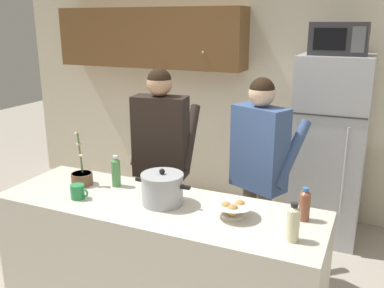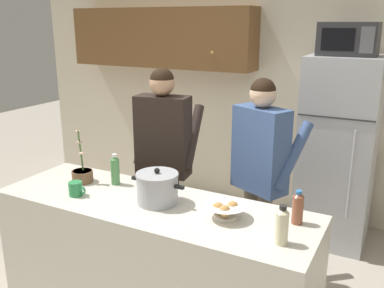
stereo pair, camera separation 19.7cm
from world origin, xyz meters
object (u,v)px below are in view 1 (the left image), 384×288
at_px(person_near_pot, 161,147).
at_px(bottle_mid_counter, 305,204).
at_px(microwave, 339,38).
at_px(person_by_sink, 260,159).
at_px(potted_orchid, 82,177).
at_px(bottle_near_edge, 116,171).
at_px(bottle_far_corner, 293,222).
at_px(cooking_pot, 162,189).
at_px(coffee_mug, 78,192).
at_px(bread_bowl, 233,209).
at_px(refrigerator, 329,149).

relative_size(person_near_pot, bottle_mid_counter, 8.38).
relative_size(microwave, bottle_mid_counter, 2.38).
xyz_separation_m(person_by_sink, potted_orchid, (-1.08, -0.74, -0.05)).
distance_m(person_near_pot, bottle_near_edge, 0.57).
bearing_deg(person_near_pot, bottle_far_corner, -34.37).
distance_m(cooking_pot, coffee_mug, 0.57).
height_order(bread_bowl, potted_orchid, potted_orchid).
height_order(microwave, person_by_sink, microwave).
distance_m(refrigerator, microwave, 1.02).
distance_m(cooking_pot, bread_bowl, 0.47).
xyz_separation_m(person_near_pot, potted_orchid, (-0.29, -0.64, -0.08)).
xyz_separation_m(coffee_mug, potted_orchid, (-0.13, 0.21, 0.01)).
relative_size(microwave, person_near_pot, 0.28).
bearing_deg(bottle_far_corner, cooking_pot, 170.54).
relative_size(microwave, bottle_far_corner, 2.23).
relative_size(person_near_pot, cooking_pot, 4.43).
bearing_deg(coffee_mug, person_by_sink, 45.03).
xyz_separation_m(coffee_mug, bottle_near_edge, (0.10, 0.29, 0.06)).
bearing_deg(cooking_pot, bottle_mid_counter, 8.50).
bearing_deg(bottle_far_corner, potted_orchid, 172.59).
bearing_deg(bread_bowl, cooking_pot, 179.69).
distance_m(cooking_pot, bottle_near_edge, 0.46).
xyz_separation_m(person_by_sink, bread_bowl, (0.06, -0.80, -0.06)).
distance_m(person_by_sink, bottle_far_corner, 1.03).
relative_size(person_by_sink, coffee_mug, 12.60).
bearing_deg(potted_orchid, bottle_mid_counter, 2.68).
xyz_separation_m(refrigerator, bottle_mid_counter, (0.05, -1.70, 0.14)).
distance_m(person_near_pot, coffee_mug, 0.87).
xyz_separation_m(coffee_mug, bread_bowl, (1.01, 0.15, 0.00)).
bearing_deg(microwave, bottle_mid_counter, -88.13).
bearing_deg(microwave, person_near_pot, -136.92).
bearing_deg(microwave, cooking_pot, -114.03).
relative_size(person_near_pot, bottle_near_edge, 7.57).
bearing_deg(coffee_mug, bottle_near_edge, 70.11).
bearing_deg(cooking_pot, person_by_sink, 62.76).
distance_m(bottle_mid_counter, potted_orchid, 1.54).
height_order(refrigerator, bottle_near_edge, refrigerator).
distance_m(refrigerator, bottle_far_corner, 1.98).
xyz_separation_m(cooking_pot, potted_orchid, (-0.67, 0.06, -0.04)).
bearing_deg(bottle_mid_counter, bottle_far_corner, -92.82).
height_order(person_by_sink, bread_bowl, person_by_sink).
height_order(person_by_sink, bottle_near_edge, person_by_sink).
bearing_deg(bottle_near_edge, coffee_mug, -109.89).
bearing_deg(person_near_pot, microwave, 43.08).
height_order(person_near_pot, bread_bowl, person_near_pot).
bearing_deg(bottle_far_corner, refrigerator, 91.20).
distance_m(bottle_near_edge, potted_orchid, 0.25).
bearing_deg(bread_bowl, person_by_sink, 94.43).
distance_m(bottle_near_edge, bottle_mid_counter, 1.30).
xyz_separation_m(microwave, coffee_mug, (-1.35, -1.96, -0.92)).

